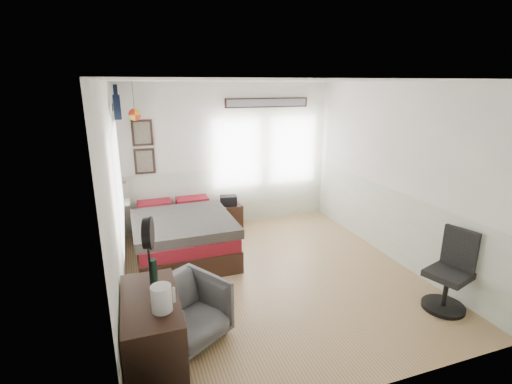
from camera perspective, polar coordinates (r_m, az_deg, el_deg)
ground_plane at (r=5.52m, az=2.40°, el=-12.63°), size 4.00×4.50×0.01m
room_shell at (r=5.08m, az=1.02°, el=4.38°), size 4.02×4.52×2.71m
wall_decor at (r=6.50m, az=-13.20°, el=10.94°), size 3.55×1.32×1.44m
bed at (r=6.16m, az=-11.35°, el=-6.34°), size 1.53×2.09×0.66m
dresser at (r=3.67m, az=-15.46°, el=-21.49°), size 0.48×1.00×0.90m
armchair at (r=4.21m, az=-10.47°, el=-17.56°), size 0.99×1.00×0.67m
nightstand at (r=7.12m, az=-4.21°, el=-3.73°), size 0.50×0.43×0.45m
task_chair at (r=5.17m, az=27.67°, el=-11.53°), size 0.56×0.56×1.01m
kettle at (r=3.18m, az=-14.31°, el=-15.57°), size 0.19×0.17×0.22m
bottle at (r=3.46m, az=-15.49°, el=-12.18°), size 0.07×0.07×0.30m
stand_fan at (r=3.27m, az=-16.25°, el=-6.30°), size 0.12×0.28×0.70m
black_bag at (r=7.02m, az=-4.26°, el=-1.31°), size 0.34×0.25×0.18m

